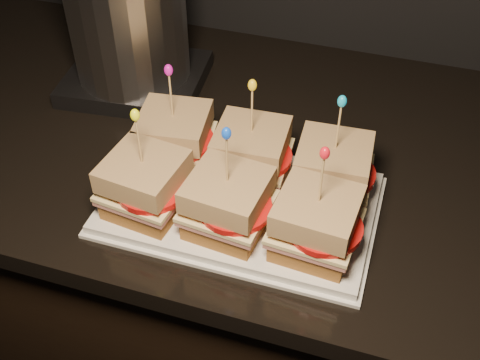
% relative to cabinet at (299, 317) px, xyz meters
% --- Properties ---
extents(cabinet, '(2.53, 0.62, 0.84)m').
position_rel_cabinet_xyz_m(cabinet, '(0.00, 0.00, 0.00)').
color(cabinet, black).
rests_on(cabinet, ground).
extents(granite_slab, '(2.57, 0.66, 0.03)m').
position_rel_cabinet_xyz_m(granite_slab, '(0.00, 0.00, 0.43)').
color(granite_slab, black).
rests_on(granite_slab, cabinet).
extents(platter, '(0.37, 0.23, 0.02)m').
position_rel_cabinet_xyz_m(platter, '(-0.08, -0.15, 0.46)').
color(platter, white).
rests_on(platter, granite_slab).
extents(platter_rim, '(0.38, 0.24, 0.01)m').
position_rel_cabinet_xyz_m(platter_rim, '(-0.08, -0.15, 0.45)').
color(platter_rim, white).
rests_on(platter_rim, granite_slab).
extents(sandwich_0_bread_bot, '(0.11, 0.11, 0.03)m').
position_rel_cabinet_xyz_m(sandwich_0_bread_bot, '(-0.20, -0.10, 0.48)').
color(sandwich_0_bread_bot, brown).
rests_on(sandwich_0_bread_bot, platter).
extents(sandwich_0_ham, '(0.12, 0.11, 0.01)m').
position_rel_cabinet_xyz_m(sandwich_0_ham, '(-0.20, -0.10, 0.50)').
color(sandwich_0_ham, '#BD6A62').
rests_on(sandwich_0_ham, sandwich_0_bread_bot).
extents(sandwich_0_cheese, '(0.12, 0.12, 0.01)m').
position_rel_cabinet_xyz_m(sandwich_0_cheese, '(-0.20, -0.10, 0.51)').
color(sandwich_0_cheese, '#F8E299').
rests_on(sandwich_0_cheese, sandwich_0_ham).
extents(sandwich_0_tomato, '(0.10, 0.10, 0.01)m').
position_rel_cabinet_xyz_m(sandwich_0_tomato, '(-0.19, -0.11, 0.51)').
color(sandwich_0_tomato, red).
rests_on(sandwich_0_tomato, sandwich_0_cheese).
extents(sandwich_0_bread_top, '(0.11, 0.11, 0.03)m').
position_rel_cabinet_xyz_m(sandwich_0_bread_top, '(-0.20, -0.10, 0.54)').
color(sandwich_0_bread_top, '#613015').
rests_on(sandwich_0_bread_top, sandwich_0_tomato).
extents(sandwich_0_pick, '(0.00, 0.00, 0.09)m').
position_rel_cabinet_xyz_m(sandwich_0_pick, '(-0.20, -0.10, 0.58)').
color(sandwich_0_pick, tan).
rests_on(sandwich_0_pick, sandwich_0_bread_top).
extents(sandwich_0_frill, '(0.01, 0.01, 0.02)m').
position_rel_cabinet_xyz_m(sandwich_0_frill, '(-0.20, -0.10, 0.63)').
color(sandwich_0_frill, '#C910A0').
rests_on(sandwich_0_frill, sandwich_0_pick).
extents(sandwich_1_bread_bot, '(0.10, 0.10, 0.03)m').
position_rel_cabinet_xyz_m(sandwich_1_bread_bot, '(-0.08, -0.10, 0.48)').
color(sandwich_1_bread_bot, brown).
rests_on(sandwich_1_bread_bot, platter).
extents(sandwich_1_ham, '(0.11, 0.11, 0.01)m').
position_rel_cabinet_xyz_m(sandwich_1_ham, '(-0.08, -0.10, 0.50)').
color(sandwich_1_ham, '#BD6A62').
rests_on(sandwich_1_ham, sandwich_1_bread_bot).
extents(sandwich_1_cheese, '(0.11, 0.11, 0.01)m').
position_rel_cabinet_xyz_m(sandwich_1_cheese, '(-0.08, -0.10, 0.51)').
color(sandwich_1_cheese, '#F8E299').
rests_on(sandwich_1_cheese, sandwich_1_ham).
extents(sandwich_1_tomato, '(0.10, 0.10, 0.01)m').
position_rel_cabinet_xyz_m(sandwich_1_tomato, '(-0.07, -0.11, 0.51)').
color(sandwich_1_tomato, red).
rests_on(sandwich_1_tomato, sandwich_1_cheese).
extents(sandwich_1_bread_top, '(0.10, 0.10, 0.03)m').
position_rel_cabinet_xyz_m(sandwich_1_bread_top, '(-0.08, -0.10, 0.54)').
color(sandwich_1_bread_top, '#613015').
rests_on(sandwich_1_bread_top, sandwich_1_tomato).
extents(sandwich_1_pick, '(0.00, 0.00, 0.09)m').
position_rel_cabinet_xyz_m(sandwich_1_pick, '(-0.08, -0.10, 0.58)').
color(sandwich_1_pick, tan).
rests_on(sandwich_1_pick, sandwich_1_bread_top).
extents(sandwich_1_frill, '(0.01, 0.01, 0.02)m').
position_rel_cabinet_xyz_m(sandwich_1_frill, '(-0.08, -0.10, 0.63)').
color(sandwich_1_frill, yellow).
rests_on(sandwich_1_frill, sandwich_1_pick).
extents(sandwich_2_bread_bot, '(0.10, 0.10, 0.03)m').
position_rel_cabinet_xyz_m(sandwich_2_bread_bot, '(0.04, -0.10, 0.48)').
color(sandwich_2_bread_bot, brown).
rests_on(sandwich_2_bread_bot, platter).
extents(sandwich_2_ham, '(0.11, 0.11, 0.01)m').
position_rel_cabinet_xyz_m(sandwich_2_ham, '(0.04, -0.10, 0.50)').
color(sandwich_2_ham, '#BD6A62').
rests_on(sandwich_2_ham, sandwich_2_bread_bot).
extents(sandwich_2_cheese, '(0.11, 0.11, 0.01)m').
position_rel_cabinet_xyz_m(sandwich_2_cheese, '(0.04, -0.10, 0.51)').
color(sandwich_2_cheese, '#F8E299').
rests_on(sandwich_2_cheese, sandwich_2_ham).
extents(sandwich_2_tomato, '(0.10, 0.10, 0.01)m').
position_rel_cabinet_xyz_m(sandwich_2_tomato, '(0.05, -0.11, 0.51)').
color(sandwich_2_tomato, red).
rests_on(sandwich_2_tomato, sandwich_2_cheese).
extents(sandwich_2_bread_top, '(0.10, 0.10, 0.03)m').
position_rel_cabinet_xyz_m(sandwich_2_bread_top, '(0.04, -0.10, 0.54)').
color(sandwich_2_bread_top, '#613015').
rests_on(sandwich_2_bread_top, sandwich_2_tomato).
extents(sandwich_2_pick, '(0.00, 0.00, 0.09)m').
position_rel_cabinet_xyz_m(sandwich_2_pick, '(0.04, -0.10, 0.58)').
color(sandwich_2_pick, tan).
rests_on(sandwich_2_pick, sandwich_2_bread_top).
extents(sandwich_2_frill, '(0.01, 0.01, 0.02)m').
position_rel_cabinet_xyz_m(sandwich_2_frill, '(0.04, -0.10, 0.63)').
color(sandwich_2_frill, '#119AC7').
rests_on(sandwich_2_frill, sandwich_2_pick).
extents(sandwich_3_bread_bot, '(0.11, 0.11, 0.03)m').
position_rel_cabinet_xyz_m(sandwich_3_bread_bot, '(-0.20, -0.21, 0.48)').
color(sandwich_3_bread_bot, brown).
rests_on(sandwich_3_bread_bot, platter).
extents(sandwich_3_ham, '(0.12, 0.11, 0.01)m').
position_rel_cabinet_xyz_m(sandwich_3_ham, '(-0.20, -0.21, 0.50)').
color(sandwich_3_ham, '#BD6A62').
rests_on(sandwich_3_ham, sandwich_3_bread_bot).
extents(sandwich_3_cheese, '(0.12, 0.12, 0.01)m').
position_rel_cabinet_xyz_m(sandwich_3_cheese, '(-0.20, -0.21, 0.51)').
color(sandwich_3_cheese, '#F8E299').
rests_on(sandwich_3_cheese, sandwich_3_ham).
extents(sandwich_3_tomato, '(0.10, 0.10, 0.01)m').
position_rel_cabinet_xyz_m(sandwich_3_tomato, '(-0.19, -0.21, 0.51)').
color(sandwich_3_tomato, red).
rests_on(sandwich_3_tomato, sandwich_3_cheese).
extents(sandwich_3_bread_top, '(0.11, 0.11, 0.03)m').
position_rel_cabinet_xyz_m(sandwich_3_bread_top, '(-0.20, -0.21, 0.54)').
color(sandwich_3_bread_top, '#613015').
rests_on(sandwich_3_bread_top, sandwich_3_tomato).
extents(sandwich_3_pick, '(0.00, 0.00, 0.09)m').
position_rel_cabinet_xyz_m(sandwich_3_pick, '(-0.20, -0.21, 0.58)').
color(sandwich_3_pick, tan).
rests_on(sandwich_3_pick, sandwich_3_bread_top).
extents(sandwich_3_frill, '(0.01, 0.01, 0.02)m').
position_rel_cabinet_xyz_m(sandwich_3_frill, '(-0.20, -0.21, 0.63)').
color(sandwich_3_frill, '#EDF810').
rests_on(sandwich_3_frill, sandwich_3_pick).
extents(sandwich_4_bread_bot, '(0.10, 0.10, 0.03)m').
position_rel_cabinet_xyz_m(sandwich_4_bread_bot, '(-0.08, -0.21, 0.48)').
color(sandwich_4_bread_bot, brown).
rests_on(sandwich_4_bread_bot, platter).
extents(sandwich_4_ham, '(0.11, 0.11, 0.01)m').
position_rel_cabinet_xyz_m(sandwich_4_ham, '(-0.08, -0.21, 0.50)').
color(sandwich_4_ham, '#BD6A62').
rests_on(sandwich_4_ham, sandwich_4_bread_bot).
extents(sandwich_4_cheese, '(0.12, 0.11, 0.01)m').
position_rel_cabinet_xyz_m(sandwich_4_cheese, '(-0.08, -0.21, 0.51)').
color(sandwich_4_cheese, '#F8E299').
rests_on(sandwich_4_cheese, sandwich_4_ham).
extents(sandwich_4_tomato, '(0.10, 0.10, 0.01)m').
position_rel_cabinet_xyz_m(sandwich_4_tomato, '(-0.07, -0.21, 0.51)').
color(sandwich_4_tomato, red).
rests_on(sandwich_4_tomato, sandwich_4_cheese).
extents(sandwich_4_bread_top, '(0.11, 0.11, 0.03)m').
position_rel_cabinet_xyz_m(sandwich_4_bread_top, '(-0.08, -0.21, 0.54)').
color(sandwich_4_bread_top, '#613015').
rests_on(sandwich_4_bread_top, sandwich_4_tomato).
extents(sandwich_4_pick, '(0.00, 0.00, 0.09)m').
position_rel_cabinet_xyz_m(sandwich_4_pick, '(-0.08, -0.21, 0.58)').
color(sandwich_4_pick, tan).
rests_on(sandwich_4_pick, sandwich_4_bread_top).
extents(sandwich_4_frill, '(0.01, 0.01, 0.02)m').
position_rel_cabinet_xyz_m(sandwich_4_frill, '(-0.08, -0.21, 0.63)').
color(sandwich_4_frill, blue).
rests_on(sandwich_4_frill, sandwich_4_pick).
extents(sandwich_5_bread_bot, '(0.10, 0.10, 0.03)m').
position_rel_cabinet_xyz_m(sandwich_5_bread_bot, '(0.04, -0.21, 0.48)').
color(sandwich_5_bread_bot, brown).
rests_on(sandwich_5_bread_bot, platter).
extents(sandwich_5_ham, '(0.11, 0.11, 0.01)m').
position_rel_cabinet_xyz_m(sandwich_5_ham, '(0.04, -0.21, 0.50)').
color(sandwich_5_ham, '#BD6A62').
rests_on(sandwich_5_ham, sandwich_5_bread_bot).
extents(sandwich_5_cheese, '(0.11, 0.11, 0.01)m').
position_rel_cabinet_xyz_m(sandwich_5_cheese, '(0.04, -0.21, 0.51)').
color(sandwich_5_cheese, '#F8E299').
rests_on(sandwich_5_cheese, sandwich_5_ham).
extents(sandwich_5_tomato, '(0.10, 0.10, 0.01)m').
position_rel_cabinet_xyz_m(sandwich_5_tomato, '(0.05, -0.21, 0.51)').
color(sandwich_5_tomato, red).
rests_on(sandwich_5_tomato, sandwich_5_cheese).
extents(sandwich_5_bread_top, '(0.10, 0.10, 0.03)m').
position_rel_cabinet_xyz_m(sandwich_5_bread_top, '(0.04, -0.21, 0.54)').
color(sandwich_5_bread_top, '#613015').
rests_on(sandwich_5_bread_top, sandwich_5_tomato).
extents(sandwich_5_pick, '(0.00, 0.00, 0.09)m').
position_rel_cabinet_xyz_m(sandwich_5_pick, '(0.04, -0.21, 0.58)').
color(sandwich_5_pick, tan).
rests_on(sandwich_5_pick, sandwich_5_bread_top).
extents(sandwich_5_frill, '(0.01, 0.01, 0.02)m').
position_rel_cabinet_xyz_m(sandwich_5_frill, '(0.04, -0.21, 0.63)').
color(sandwich_5_frill, red).
rests_on(sandwich_5_frill, sandwich_5_pick).
extents(appliance_base, '(0.25, 0.22, 0.03)m').
position_rel_cabinet_xyz_m(appliance_base, '(-0.35, 0.08, 0.47)').
color(appliance_base, '#262628').
rests_on(appliance_base, granite_slab).
extents(appliance_body, '(0.20, 0.20, 0.25)m').
position_rel_cabinet_xyz_m(appliance_body, '(-0.35, 0.08, 0.61)').
color(appliance_body, silver).
rests_on(appliance_body, appliance_base).
extents(appliance, '(0.23, 0.20, 0.30)m').
position_rel_cabinet_xyz_m(appliance, '(-0.35, 0.08, 0.60)').
color(appliance, silver).
rests_on(appliance, granite_slab).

